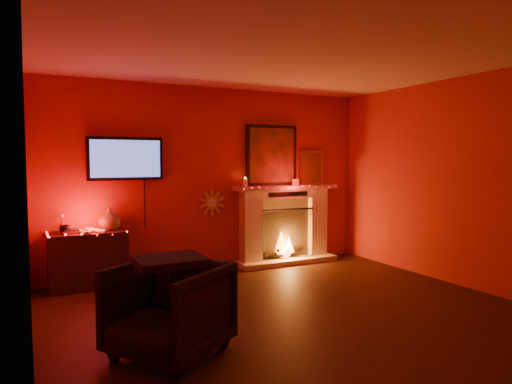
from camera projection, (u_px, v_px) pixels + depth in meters
room at (307, 188)px, 4.56m from camera, size 5.00×5.00×5.00m
fireplace at (284, 217)px, 7.24m from camera, size 1.72×0.40×2.18m
tv at (126, 159)px, 6.14m from camera, size 1.00×0.07×1.24m
sunburst_clock at (212, 203)px, 6.77m from camera, size 0.40×0.03×0.40m
console_table at (89, 256)px, 5.82m from camera, size 0.95×0.54×1.01m
armchair at (169, 309)px, 3.80m from camera, size 1.17×1.17×0.78m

